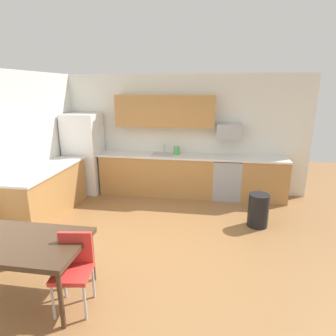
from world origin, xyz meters
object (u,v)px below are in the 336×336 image
(trash_bin, at_px, (258,210))
(kettle, at_px, (177,151))
(chair_near_table, at_px, (74,265))
(microwave, at_px, (229,131))
(oven_range, at_px, (227,178))
(refrigerator, at_px, (84,153))
(dining_table, at_px, (23,246))

(trash_bin, distance_m, kettle, 2.27)
(kettle, bearing_deg, chair_near_table, -100.28)
(microwave, xyz_separation_m, trash_bin, (0.51, -1.44, -1.19))
(oven_range, xyz_separation_m, trash_bin, (0.51, -1.34, -0.16))
(kettle, bearing_deg, trash_bin, -40.08)
(refrigerator, relative_size, kettle, 9.18)
(oven_range, xyz_separation_m, dining_table, (-2.43, -3.62, 0.21))
(refrigerator, height_order, oven_range, refrigerator)
(dining_table, bearing_deg, microwave, 56.87)
(chair_near_table, xyz_separation_m, trash_bin, (2.32, 2.32, -0.20))
(oven_range, relative_size, dining_table, 0.65)
(refrigerator, height_order, trash_bin, refrigerator)
(oven_range, distance_m, dining_table, 4.36)
(refrigerator, height_order, dining_table, refrigerator)
(refrigerator, xyz_separation_m, microwave, (3.30, 0.18, 0.57))
(dining_table, relative_size, kettle, 7.00)
(refrigerator, xyz_separation_m, oven_range, (3.30, 0.08, -0.46))
(trash_bin, bearing_deg, refrigerator, 161.76)
(chair_near_table, distance_m, kettle, 3.80)
(trash_bin, bearing_deg, kettle, 139.92)
(trash_bin, bearing_deg, microwave, 109.59)
(refrigerator, xyz_separation_m, trash_bin, (3.81, -1.26, -0.62))
(oven_range, relative_size, microwave, 1.69)
(oven_range, bearing_deg, chair_near_table, -116.33)
(chair_near_table, bearing_deg, trash_bin, 44.98)
(microwave, relative_size, chair_near_table, 0.64)
(oven_range, height_order, trash_bin, oven_range)
(chair_near_table, bearing_deg, refrigerator, 112.66)
(dining_table, relative_size, chair_near_table, 1.65)
(oven_range, xyz_separation_m, kettle, (-1.14, 0.05, 0.56))
(trash_bin, bearing_deg, dining_table, -142.17)
(refrigerator, relative_size, oven_range, 2.02)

